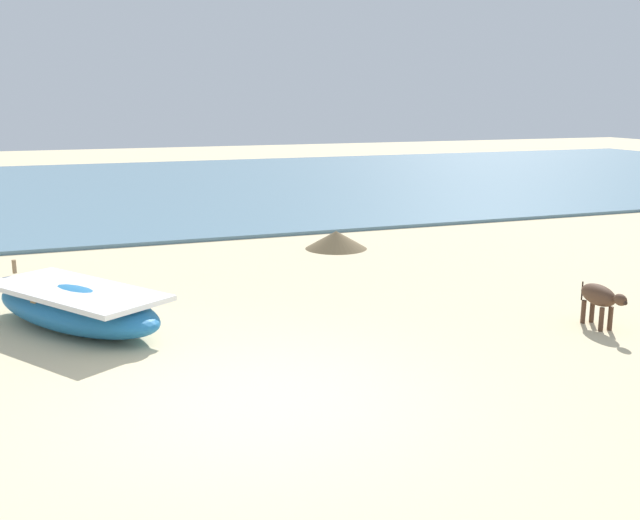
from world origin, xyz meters
The scene contains 5 objects.
ground centered at (0.00, 0.00, 0.00)m, with size 80.00×80.00×0.00m, color beige.
sea_water centered at (0.00, 18.75, 0.04)m, with size 60.00×20.00×0.08m, color slate.
fishing_boat_2 centered at (-1.66, 3.27, 0.31)m, with size 2.70×3.25×0.77m.
calf_near_dark centered at (5.06, 0.82, 0.43)m, with size 0.30×0.92×0.60m.
debris_pile_0 centered at (3.66, 7.06, 0.19)m, with size 1.30×1.30×0.38m, color brown.
Camera 1 is at (-1.88, -6.89, 3.10)m, focal length 41.10 mm.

